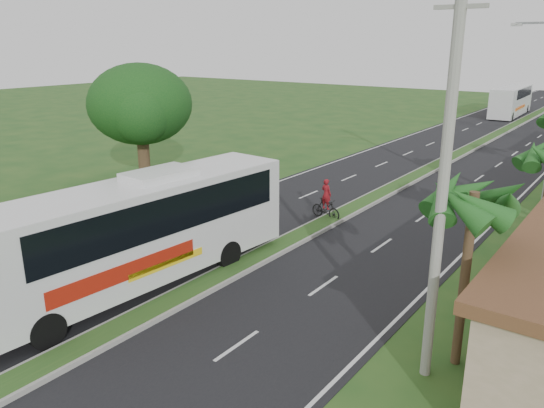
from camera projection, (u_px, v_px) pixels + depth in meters
The scene contains 11 objects.
ground at pixel (156, 312), 17.71m from camera, with size 180.00×180.00×0.00m, color #214B1B.
road_asphalt at pixel (399, 186), 33.13m from camera, with size 14.00×160.00×0.02m, color black.
median_strip at pixel (399, 185), 33.11m from camera, with size 1.20×160.00×0.18m.
lane_edge_left at pixel (308, 171), 36.92m from camera, with size 0.12×160.00×0.01m, color silver.
lane_edge_right at pixel (512, 205), 29.36m from camera, with size 0.12×160.00×0.01m, color silver.
palm_verge_a at pixel (474, 202), 13.55m from camera, with size 2.40×2.40×5.45m.
shade_tree at pixel (139, 107), 30.79m from camera, with size 6.30×6.00×7.54m.
utility_pole_a at pixel (445, 171), 12.79m from camera, with size 1.60×0.28×11.00m.
coach_bus_main at pixel (135, 228), 18.81m from camera, with size 3.56×13.15×4.20m.
coach_bus_far at pixel (511, 99), 64.13m from camera, with size 2.97×12.00×3.47m.
motorcyclist at pixel (326, 205), 26.78m from camera, with size 1.82×0.76×2.11m.
Camera 1 is at (12.49, -10.52, 8.66)m, focal length 35.00 mm.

